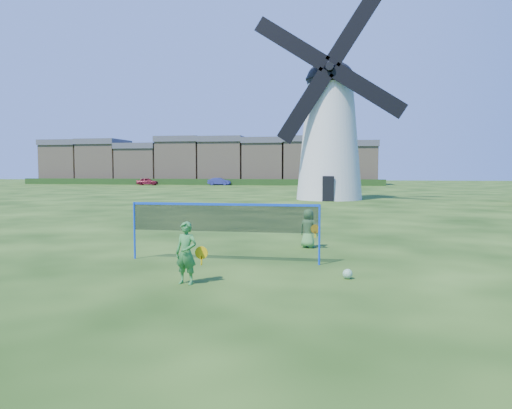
{
  "coord_description": "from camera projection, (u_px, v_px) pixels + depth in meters",
  "views": [
    {
      "loc": [
        2.49,
        -12.27,
        2.41
      ],
      "look_at": [
        0.2,
        0.5,
        1.5
      ],
      "focal_mm": 34.29,
      "sensor_mm": 36.0,
      "label": 1
    }
  ],
  "objects": [
    {
      "name": "play_ball",
      "position": [
        348.0,
        274.0,
        10.85
      ],
      "size": [
        0.22,
        0.22,
        0.22
      ],
      "primitive_type": "sphere",
      "color": "green",
      "rests_on": "ground"
    },
    {
      "name": "ground",
      "position": [
        245.0,
        263.0,
        12.65
      ],
      "size": [
        220.0,
        220.0,
        0.0
      ],
      "primitive_type": "plane",
      "color": "black",
      "rests_on": "ground"
    },
    {
      "name": "windmill",
      "position": [
        330.0,
        131.0,
        40.12
      ],
      "size": [
        11.86,
        5.39,
        16.33
      ],
      "color": "white",
      "rests_on": "ground"
    },
    {
      "name": "badminton_net",
      "position": [
        224.0,
        219.0,
        12.82
      ],
      "size": [
        5.05,
        0.05,
        1.55
      ],
      "color": "blue",
      "rests_on": "ground"
    },
    {
      "name": "player_boy",
      "position": [
        308.0,
        228.0,
        15.19
      ],
      "size": [
        0.71,
        0.6,
        1.21
      ],
      "rotation": [
        0.0,
        0.0,
        2.71
      ],
      "color": "#549A4A",
      "rests_on": "ground"
    },
    {
      "name": "hedge",
      "position": [
        194.0,
        182.0,
        81.3
      ],
      "size": [
        62.0,
        0.8,
        1.0
      ],
      "primitive_type": "cube",
      "color": "#193814",
      "rests_on": "ground"
    },
    {
      "name": "terraced_houses",
      "position": [
        203.0,
        161.0,
        86.97
      ],
      "size": [
        60.25,
        8.4,
        8.34
      ],
      "color": "tan",
      "rests_on": "ground"
    },
    {
      "name": "car_left",
      "position": [
        147.0,
        182.0,
        79.52
      ],
      "size": [
        3.61,
        1.8,
        1.18
      ],
      "primitive_type": "imported",
      "rotation": [
        0.0,
        0.0,
        1.69
      ],
      "color": "maroon",
      "rests_on": "ground"
    },
    {
      "name": "car_right",
      "position": [
        219.0,
        181.0,
        79.59
      ],
      "size": [
        3.67,
        1.3,
        1.21
      ],
      "primitive_type": "imported",
      "rotation": [
        0.0,
        0.0,
        1.58
      ],
      "color": "navy",
      "rests_on": "ground"
    },
    {
      "name": "player_girl",
      "position": [
        186.0,
        253.0,
        10.32
      ],
      "size": [
        0.69,
        0.41,
        1.33
      ],
      "rotation": [
        0.0,
        0.0,
        -0.21
      ],
      "color": "#338039",
      "rests_on": "ground"
    }
  ]
}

